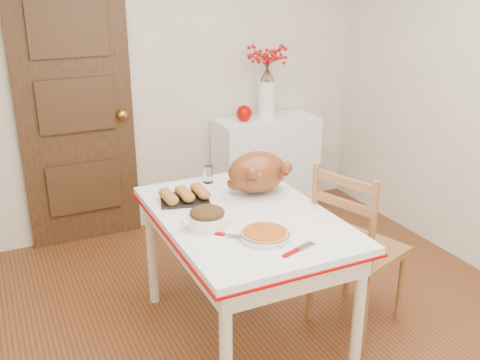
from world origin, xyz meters
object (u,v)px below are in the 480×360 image
kitchen_table (244,277)px  chair_oak (359,246)px  pumpkin_pie (265,234)px  sideboard (266,167)px  turkey_platter (257,174)px

kitchen_table → chair_oak: 0.71m
pumpkin_pie → sideboard: bearing=61.7°
chair_oak → turkey_platter: (-0.49, 0.36, 0.41)m
chair_oak → turkey_platter: turkey_platter is taller
turkey_platter → sideboard: bearing=81.2°
sideboard → pumpkin_pie: bearing=-118.3°
kitchen_table → chair_oak: (0.68, -0.15, 0.12)m
kitchen_table → turkey_platter: size_ratio=3.17×
chair_oak → pumpkin_pie: size_ratio=4.11×
kitchen_table → turkey_platter: bearing=48.2°
kitchen_table → chair_oak: size_ratio=1.29×
sideboard → pumpkin_pie: 2.11m
sideboard → pumpkin_pie: size_ratio=3.50×
kitchen_table → pumpkin_pie: 0.52m
chair_oak → pumpkin_pie: 0.79m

